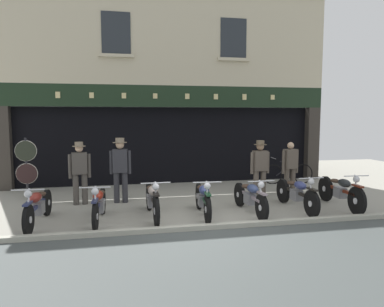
{
  "coord_description": "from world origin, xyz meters",
  "views": [
    {
      "loc": [
        -1.75,
        -6.92,
        2.31
      ],
      "look_at": [
        0.24,
        2.76,
        1.28
      ],
      "focal_mm": 33.9,
      "sensor_mm": 36.0,
      "label": 1
    }
  ],
  "objects_px": {
    "motorcycle_right": "(297,193)",
    "assistant_far_right": "(290,166)",
    "motorcycle_center_left": "(152,199)",
    "tyre_sign_pole": "(26,163)",
    "motorcycle_center_right": "(250,196)",
    "motorcycle_far_right": "(341,191)",
    "salesman_left": "(80,170)",
    "leaning_bicycle": "(288,173)",
    "shopkeeper_center": "(120,167)",
    "motorcycle_center": "(203,198)",
    "motorcycle_far_left": "(38,206)",
    "motorcycle_left": "(99,204)",
    "salesman_right": "(260,167)",
    "advert_board_near": "(243,135)"
  },
  "relations": [
    {
      "from": "motorcycle_far_left",
      "to": "advert_board_near",
      "type": "relative_size",
      "value": 2.2
    },
    {
      "from": "motorcycle_left",
      "to": "motorcycle_center",
      "type": "distance_m",
      "value": 2.32
    },
    {
      "from": "motorcycle_far_right",
      "to": "salesman_right",
      "type": "xyz_separation_m",
      "value": [
        -1.66,
        1.25,
        0.48
      ]
    },
    {
      "from": "motorcycle_center_left",
      "to": "motorcycle_center",
      "type": "height_order",
      "value": "motorcycle_center_left"
    },
    {
      "from": "motorcycle_center",
      "to": "motorcycle_far_left",
      "type": "bearing_deg",
      "value": 3.5
    },
    {
      "from": "motorcycle_left",
      "to": "shopkeeper_center",
      "type": "distance_m",
      "value": 1.89
    },
    {
      "from": "motorcycle_far_left",
      "to": "motorcycle_center_right",
      "type": "relative_size",
      "value": 1.03
    },
    {
      "from": "advert_board_near",
      "to": "assistant_far_right",
      "type": "bearing_deg",
      "value": -80.1
    },
    {
      "from": "advert_board_near",
      "to": "motorcycle_center",
      "type": "bearing_deg",
      "value": -119.79
    },
    {
      "from": "assistant_far_right",
      "to": "salesman_left",
      "type": "bearing_deg",
      "value": -12.97
    },
    {
      "from": "salesman_right",
      "to": "leaning_bicycle",
      "type": "bearing_deg",
      "value": -137.51
    },
    {
      "from": "shopkeeper_center",
      "to": "assistant_far_right",
      "type": "xyz_separation_m",
      "value": [
        4.81,
        -0.11,
        -0.12
      ]
    },
    {
      "from": "motorcycle_left",
      "to": "salesman_right",
      "type": "distance_m",
      "value": 4.46
    },
    {
      "from": "motorcycle_far_right",
      "to": "advert_board_near",
      "type": "distance_m",
      "value": 4.59
    },
    {
      "from": "leaning_bicycle",
      "to": "shopkeeper_center",
      "type": "bearing_deg",
      "value": 111.66
    },
    {
      "from": "leaning_bicycle",
      "to": "motorcycle_center_right",
      "type": "bearing_deg",
      "value": 147.35
    },
    {
      "from": "motorcycle_center_left",
      "to": "tyre_sign_pole",
      "type": "distance_m",
      "value": 4.11
    },
    {
      "from": "salesman_left",
      "to": "tyre_sign_pole",
      "type": "relative_size",
      "value": 0.96
    },
    {
      "from": "motorcycle_far_left",
      "to": "leaning_bicycle",
      "type": "xyz_separation_m",
      "value": [
        7.38,
        3.28,
        -0.04
      ]
    },
    {
      "from": "salesman_left",
      "to": "leaning_bicycle",
      "type": "distance_m",
      "value": 6.89
    },
    {
      "from": "motorcycle_center_left",
      "to": "tyre_sign_pole",
      "type": "relative_size",
      "value": 1.22
    },
    {
      "from": "motorcycle_center_left",
      "to": "salesman_right",
      "type": "xyz_separation_m",
      "value": [
        3.07,
        1.21,
        0.47
      ]
    },
    {
      "from": "motorcycle_far_left",
      "to": "leaning_bicycle",
      "type": "distance_m",
      "value": 8.07
    },
    {
      "from": "motorcycle_center_left",
      "to": "leaning_bicycle",
      "type": "relative_size",
      "value": 1.2
    },
    {
      "from": "motorcycle_left",
      "to": "salesman_right",
      "type": "relative_size",
      "value": 1.17
    },
    {
      "from": "motorcycle_left",
      "to": "motorcycle_right",
      "type": "bearing_deg",
      "value": -174.68
    },
    {
      "from": "motorcycle_center_right",
      "to": "motorcycle_far_right",
      "type": "distance_m",
      "value": 2.42
    },
    {
      "from": "motorcycle_far_right",
      "to": "assistant_far_right",
      "type": "distance_m",
      "value": 1.73
    },
    {
      "from": "motorcycle_right",
      "to": "leaning_bicycle",
      "type": "xyz_separation_m",
      "value": [
        1.39,
        3.25,
        -0.05
      ]
    },
    {
      "from": "motorcycle_far_left",
      "to": "assistant_far_right",
      "type": "xyz_separation_m",
      "value": [
        6.55,
        1.56,
        0.44
      ]
    },
    {
      "from": "motorcycle_left",
      "to": "motorcycle_center",
      "type": "xyz_separation_m",
      "value": [
        2.32,
        0.01,
        0.01
      ]
    },
    {
      "from": "motorcycle_center",
      "to": "tyre_sign_pole",
      "type": "height_order",
      "value": "tyre_sign_pole"
    },
    {
      "from": "salesman_left",
      "to": "advert_board_near",
      "type": "relative_size",
      "value": 1.78
    },
    {
      "from": "motorcycle_center",
      "to": "salesman_left",
      "type": "xyz_separation_m",
      "value": [
        -2.88,
        1.71,
        0.48
      ]
    },
    {
      "from": "motorcycle_center_left",
      "to": "motorcycle_left",
      "type": "bearing_deg",
      "value": 3.56
    },
    {
      "from": "motorcycle_right",
      "to": "assistant_far_right",
      "type": "distance_m",
      "value": 1.68
    },
    {
      "from": "salesman_left",
      "to": "shopkeeper_center",
      "type": "distance_m",
      "value": 1.04
    },
    {
      "from": "shopkeeper_center",
      "to": "motorcycle_far_right",
      "type": "bearing_deg",
      "value": 168.65
    },
    {
      "from": "salesman_right",
      "to": "tyre_sign_pole",
      "type": "height_order",
      "value": "tyre_sign_pole"
    },
    {
      "from": "motorcycle_center_right",
      "to": "tyre_sign_pole",
      "type": "distance_m",
      "value": 6.13
    },
    {
      "from": "motorcycle_center",
      "to": "motorcycle_right",
      "type": "bearing_deg",
      "value": -173.17
    },
    {
      "from": "motorcycle_far_right",
      "to": "assistant_far_right",
      "type": "bearing_deg",
      "value": -65.63
    },
    {
      "from": "motorcycle_far_right",
      "to": "assistant_far_right",
      "type": "height_order",
      "value": "assistant_far_right"
    },
    {
      "from": "motorcycle_far_left",
      "to": "motorcycle_left",
      "type": "bearing_deg",
      "value": -179.8
    },
    {
      "from": "motorcycle_center_left",
      "to": "leaning_bicycle",
      "type": "height_order",
      "value": "motorcycle_center_left"
    },
    {
      "from": "salesman_left",
      "to": "tyre_sign_pole",
      "type": "distance_m",
      "value": 1.73
    },
    {
      "from": "motorcycle_far_right",
      "to": "salesman_left",
      "type": "height_order",
      "value": "salesman_left"
    },
    {
      "from": "advert_board_near",
      "to": "tyre_sign_pole",
      "type": "bearing_deg",
      "value": -165.61
    },
    {
      "from": "salesman_left",
      "to": "motorcycle_right",
      "type": "bearing_deg",
      "value": 157.18
    },
    {
      "from": "motorcycle_center_right",
      "to": "salesman_right",
      "type": "bearing_deg",
      "value": -122.08
    }
  ]
}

